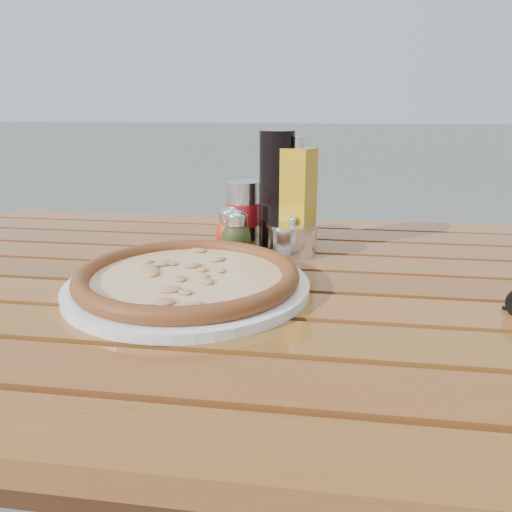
# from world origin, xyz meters

# --- Properties ---
(table) EXTENTS (1.40, 0.90, 0.75)m
(table) POSITION_xyz_m (0.00, -0.00, 0.67)
(table) COLOR #37210C
(table) RESTS_ON ground
(plate) EXTENTS (0.38, 0.38, 0.01)m
(plate) POSITION_xyz_m (-0.09, -0.07, 0.76)
(plate) COLOR white
(plate) RESTS_ON table
(pizza) EXTENTS (0.36, 0.36, 0.03)m
(pizza) POSITION_xyz_m (-0.09, -0.07, 0.77)
(pizza) COLOR #FBE5B3
(pizza) RESTS_ON plate
(pepper_shaker) EXTENTS (0.07, 0.07, 0.08)m
(pepper_shaker) POSITION_xyz_m (-0.07, 0.16, 0.79)
(pepper_shaker) COLOR red
(pepper_shaker) RESTS_ON table
(oregano_shaker) EXTENTS (0.06, 0.06, 0.08)m
(oregano_shaker) POSITION_xyz_m (-0.05, 0.13, 0.79)
(oregano_shaker) COLOR #353B17
(oregano_shaker) RESTS_ON table
(dark_bottle) EXTENTS (0.08, 0.08, 0.22)m
(dark_bottle) POSITION_xyz_m (0.01, 0.19, 0.86)
(dark_bottle) COLOR black
(dark_bottle) RESTS_ON table
(soda_can) EXTENTS (0.09, 0.09, 0.12)m
(soda_can) POSITION_xyz_m (-0.06, 0.23, 0.81)
(soda_can) COLOR silver
(soda_can) RESTS_ON table
(olive_oil_cruet) EXTENTS (0.07, 0.07, 0.21)m
(olive_oil_cruet) POSITION_xyz_m (0.06, 0.18, 0.85)
(olive_oil_cruet) COLOR #B48413
(olive_oil_cruet) RESTS_ON table
(parmesan_tin) EXTENTS (0.13, 0.13, 0.07)m
(parmesan_tin) POSITION_xyz_m (0.05, 0.14, 0.78)
(parmesan_tin) COLOR silver
(parmesan_tin) RESTS_ON table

